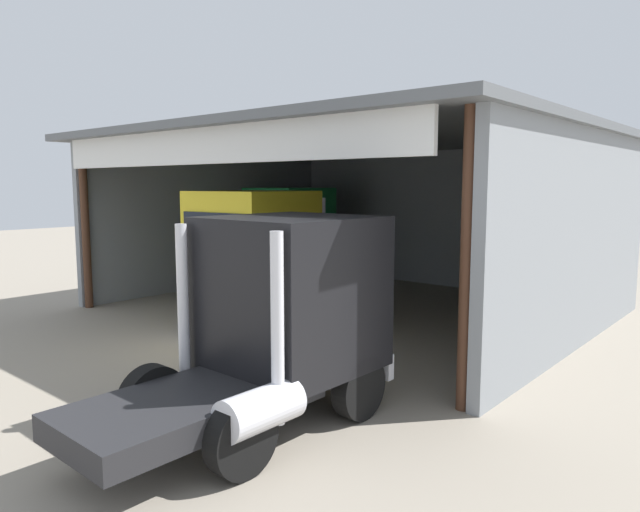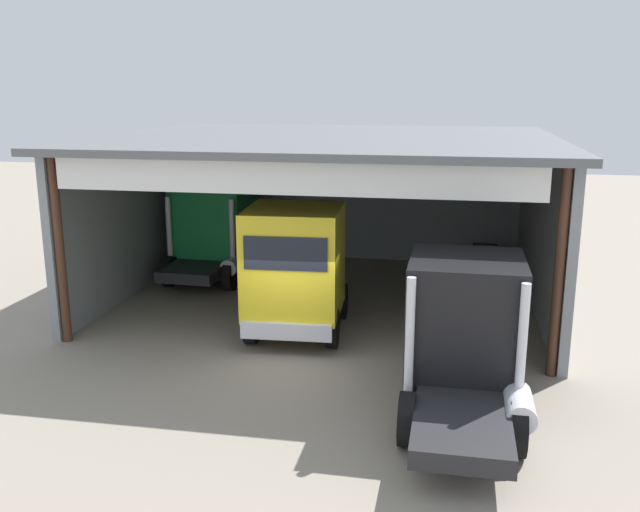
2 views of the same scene
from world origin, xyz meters
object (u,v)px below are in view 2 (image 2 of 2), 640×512
truck_green_yard_outside (214,224)px  oil_drum (500,261)px  tool_cart (485,258)px  truck_yellow_center_left_bay (295,268)px  truck_black_right_bay (465,334)px

truck_green_yard_outside → oil_drum: (10.01, 2.36, -1.45)m
oil_drum → tool_cart: 0.55m
truck_green_yard_outside → truck_yellow_center_left_bay: 6.66m
truck_green_yard_outside → truck_yellow_center_left_bay: (4.09, -5.26, -0.02)m
truck_black_right_bay → oil_drum: 11.58m
truck_black_right_bay → oil_drum: truck_black_right_bay is taller
truck_green_yard_outside → oil_drum: bearing=16.0°
truck_yellow_center_left_bay → tool_cart: truck_yellow_center_left_bay is taller
truck_green_yard_outside → oil_drum: truck_green_yard_outside is taller
truck_black_right_bay → truck_yellow_center_left_bay: bearing=140.1°
oil_drum → tool_cart: size_ratio=0.95×
truck_black_right_bay → tool_cart: bearing=86.0°
truck_yellow_center_left_bay → tool_cart: size_ratio=4.96×
truck_yellow_center_left_bay → oil_drum: (5.92, 7.62, -1.43)m
truck_yellow_center_left_bay → truck_black_right_bay: size_ratio=0.96×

